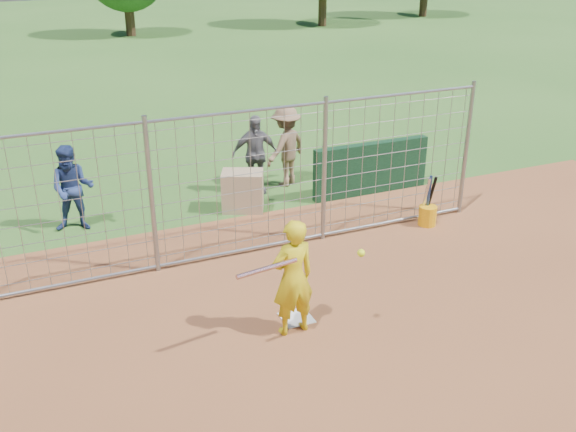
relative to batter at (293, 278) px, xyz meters
name	(u,v)px	position (x,y,z in m)	size (l,w,h in m)	color
ground	(291,311)	(0.17, 0.46, -0.84)	(100.00, 100.00, 0.00)	#2D591E
home_plate	(296,318)	(0.17, 0.26, -0.83)	(0.43, 0.43, 0.02)	silver
dugout_wall	(371,168)	(3.57, 4.06, -0.29)	(2.60, 0.20, 1.10)	#11381E
batter	(293,278)	(0.00, 0.00, 0.00)	(0.62, 0.40, 1.69)	gold
bystander_a	(73,189)	(-2.33, 4.64, -0.03)	(0.79, 0.61, 1.62)	navy
bystander_b	(255,154)	(1.36, 5.07, -0.01)	(0.98, 0.41, 1.68)	#5C5B60
bystander_c	(286,146)	(2.15, 5.24, 0.02)	(1.12, 0.64, 1.73)	brown
equipment_bin	(243,191)	(0.80, 4.27, -0.44)	(0.80, 0.55, 0.80)	tan
equipment_in_play	(291,264)	(-0.18, -0.33, 0.40)	(1.75, 0.27, 0.10)	silver
bucket_with_bats	(428,213)	(3.75, 2.22, -0.60)	(0.34, 0.36, 0.98)	orange
backstop_fence	(242,186)	(0.17, 2.46, 0.41)	(9.08, 0.08, 2.60)	gray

